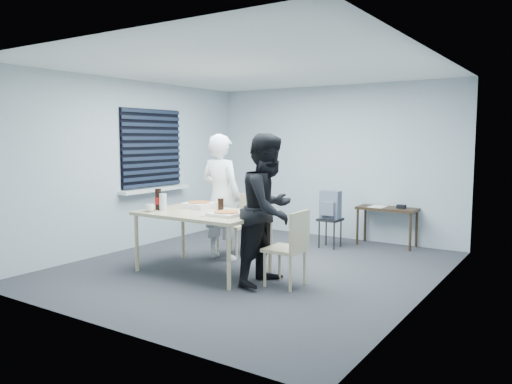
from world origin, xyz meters
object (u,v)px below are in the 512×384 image
Objects in this scene: person_white at (221,197)px; stool at (330,225)px; chair_far at (237,219)px; side_table at (387,212)px; mug_a at (150,208)px; backpack at (330,205)px; chair_right at (291,243)px; dining_table at (203,217)px; soda_bottle at (158,200)px; person_black at (269,209)px; mug_b at (218,205)px.

stool is (0.98, 1.52, -0.53)m from person_white.
chair_far is 0.96× the size of side_table.
backpack is at bearing 62.22° from mug_a.
chair_far is 1.00× the size of chair_right.
side_table is (0.19, 2.76, 0.03)m from chair_right.
soda_bottle reaches higher than dining_table.
person_black is 14.39× the size of mug_a.
dining_table is 0.98m from person_black.
dining_table is at bearing -177.74° from chair_right.
person_black is at bearing -41.21° from chair_far.
stool is at bearing 48.56° from chair_far.
person_black is 6.44× the size of soda_bottle.
chair_right is 0.48m from person_black.
person_white is 1.36m from person_black.
side_table is at bearing 86.06° from chair_right.
mug_b is at bearing -112.33° from stool.
mug_b is (-0.77, -1.85, 0.15)m from backpack.
chair_far is 1.50m from stool.
dining_table is 3.44× the size of stool.
dining_table is 0.74m from person_white.
person_white reaches higher than mug_b.
soda_bottle is at bearing -165.76° from dining_table.
mug_b reaches higher than side_table.
dining_table is 1.79× the size of chair_right.
chair_far reaches higher than mug_a.
side_table is (1.68, 2.13, -0.34)m from person_white.
soda_bottle is at bearing -141.23° from mug_b.
person_white is 6.44× the size of soda_bottle.
mug_a is at bearing -148.71° from dining_table.
person_black is at bearing 1.60° from dining_table.
person_black is 1.91× the size of side_table.
mug_a is at bearing -103.70° from chair_far.
person_black is (1.20, -0.65, 0.00)m from person_white.
backpack is 2.87m from mug_a.
chair_far is at bearing -131.44° from stool.
side_table is at bearing 57.17° from mug_a.
chair_right is at bearing 6.27° from soda_bottle.
person_black reaches higher than mug_a.
dining_table is 0.35m from mug_b.
stool is at bearing 101.59° from backpack.
chair_right is 1.92× the size of stool.
chair_right is 1.92m from mug_a.
mug_a is 0.45× the size of soda_bottle.
stool is 0.32m from backpack.
person_white is 0.41m from mug_b.
person_white is at bearing 64.80° from soda_bottle.
person_black reaches higher than backpack.
side_table is at bearing 54.96° from soda_bottle.
person_white reaches higher than dining_table.
chair_right reaches higher than side_table.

